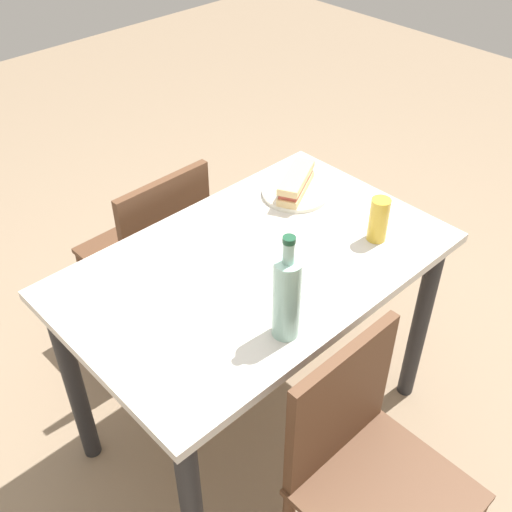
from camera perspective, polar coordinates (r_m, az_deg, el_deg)
The scene contains 9 objects.
ground_plane at distance 2.41m, azimuth 0.00°, elevation -14.80°, with size 8.00×8.00×0.00m, color #8C755B.
dining_table at distance 1.93m, azimuth 0.00°, elevation -3.45°, with size 1.16×0.73×0.77m.
chair_far at distance 2.38m, azimuth -9.30°, elevation 0.39°, with size 0.41×0.41×0.85m.
chair_near at distance 1.76m, azimuth 9.92°, elevation -18.43°, with size 0.40×0.40×0.85m.
plate_near at distance 2.14m, azimuth 3.68°, elevation 5.84°, with size 0.23×0.23×0.01m, color silver.
baguette_sandwich_near at distance 2.11m, azimuth 3.72°, elevation 6.78°, with size 0.23×0.16×0.07m.
knife_near at distance 2.13m, azimuth 2.33°, elevation 6.17°, with size 0.14×0.13×0.01m.
water_bottle at distance 1.54m, azimuth 2.86°, elevation -3.79°, with size 0.07×0.07×0.31m.
beer_glass at distance 1.93m, azimuth 11.26°, elevation 3.31°, with size 0.06×0.06×0.15m, color gold.
Camera 1 is at (-0.98, -1.03, 1.95)m, focal length 43.29 mm.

